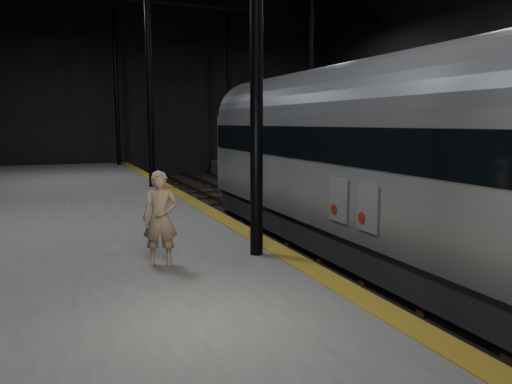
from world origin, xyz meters
TOP-DOWN VIEW (x-y plane):
  - ground at (0.00, 0.00)m, footprint 44.00×44.00m
  - platform_left at (-7.50, 0.00)m, footprint 9.00×43.80m
  - platform_right at (7.50, 0.00)m, footprint 9.00×43.80m
  - tactile_strip at (-3.25, 0.00)m, footprint 0.50×43.80m
  - track at (0.00, 0.00)m, footprint 2.40×43.00m
  - train at (-0.00, -3.55)m, footprint 2.93×19.54m
  - woman at (-5.79, -4.06)m, footprint 0.77×0.62m

SIDE VIEW (x-z plane):
  - ground at x=0.00m, z-range 0.00..0.00m
  - track at x=0.00m, z-range -0.05..0.19m
  - platform_left at x=-7.50m, z-range 0.00..1.00m
  - platform_right at x=7.50m, z-range 0.00..1.00m
  - tactile_strip at x=-3.25m, z-range 1.00..1.01m
  - woman at x=-5.79m, z-range 1.00..2.82m
  - train at x=0.00m, z-range 0.30..5.52m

